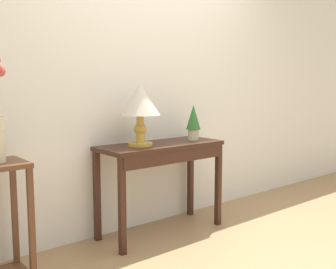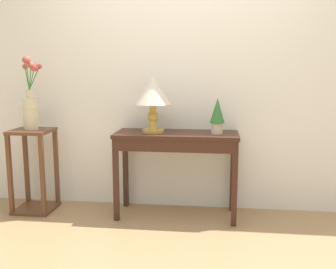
{
  "view_description": "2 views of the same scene",
  "coord_description": "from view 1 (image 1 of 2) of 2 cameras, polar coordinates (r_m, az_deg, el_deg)",
  "views": [
    {
      "loc": [
        -2.13,
        -1.6,
        1.25
      ],
      "look_at": [
        -0.01,
        0.97,
        0.84
      ],
      "focal_mm": 43.24,
      "sensor_mm": 36.0,
      "label": 1
    },
    {
      "loc": [
        0.27,
        -2.32,
        1.3
      ],
      "look_at": [
        -0.15,
        1.09,
        0.73
      ],
      "focal_mm": 41.11,
      "sensor_mm": 36.0,
      "label": 2
    }
  ],
  "objects": [
    {
      "name": "potted_plant_on_console",
      "position": [
        3.55,
        3.6,
        1.94
      ],
      "size": [
        0.13,
        0.13,
        0.31
      ],
      "color": "beige",
      "rests_on": "console_table"
    },
    {
      "name": "back_wall_with_art",
      "position": [
        3.6,
        -3.37,
        9.4
      ],
      "size": [
        9.0,
        0.1,
        2.8
      ],
      "color": "silver",
      "rests_on": "ground"
    },
    {
      "name": "table_lamp",
      "position": [
        3.2,
        -3.97,
        4.48
      ],
      "size": [
        0.32,
        0.32,
        0.49
      ],
      "color": "gold",
      "rests_on": "console_table"
    },
    {
      "name": "console_table",
      "position": [
        3.36,
        -0.77,
        -3.26
      ],
      "size": [
        1.08,
        0.43,
        0.77
      ],
      "color": "#381E14",
      "rests_on": "ground"
    }
  ]
}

